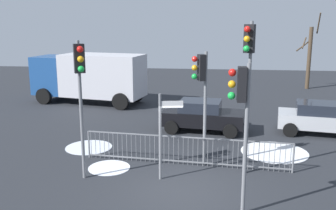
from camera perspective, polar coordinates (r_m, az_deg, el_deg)
The scene contains 14 objects.
ground_plane at distance 12.18m, azimuth 1.99°, elevation -12.59°, with size 60.00×60.00×0.00m, color #26282D.
traffic_light_foreground_left at distance 12.29m, azimuth -13.00°, elevation 3.69°, with size 0.41×0.52×4.57m.
traffic_light_rear_right at distance 12.61m, azimuth 11.96°, elevation 5.86°, with size 0.39×0.53×5.15m.
traffic_light_foreground_right at distance 9.99m, azimuth 10.95°, elevation -0.08°, with size 0.57×0.32×4.13m.
traffic_light_mid_left at distance 13.28m, azimuth 5.04°, elevation 3.24°, with size 0.54×0.38×4.13m.
direction_sign_post at distance 12.39m, azimuth -0.89°, elevation -4.06°, with size 0.78×0.19×2.89m.
pedestrian_guard_railing at distance 13.94m, azimuth 2.66°, elevation -6.79°, with size 7.54×0.74×1.07m.
car_silver_mid at distance 18.94m, azimuth 21.79°, elevation -1.78°, with size 4.02×2.43×1.47m.
car_black_near at distance 18.12m, azimuth 5.16°, elevation -1.53°, with size 3.97×2.30×1.47m.
delivery_truck at distance 24.54m, azimuth -11.64°, elevation 4.31°, with size 7.36×3.82×3.10m.
bare_tree_left at distance 30.98m, azimuth 20.37°, elevation 6.90°, with size 1.54×1.54×5.70m.
snow_patch_kerb at distance 15.96m, azimuth 15.62°, elevation -6.78°, with size 2.65×2.65×0.01m, color white.
snow_patch_island at distance 16.26m, azimuth -11.76°, elevation -6.21°, with size 1.92×1.92×0.01m, color silver.
snow_patch_verge at distance 13.99m, azimuth -8.78°, elevation -9.25°, with size 1.50×1.50×0.01m, color white.
Camera 1 is at (0.85, -10.98, 5.19)m, focal length 40.74 mm.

